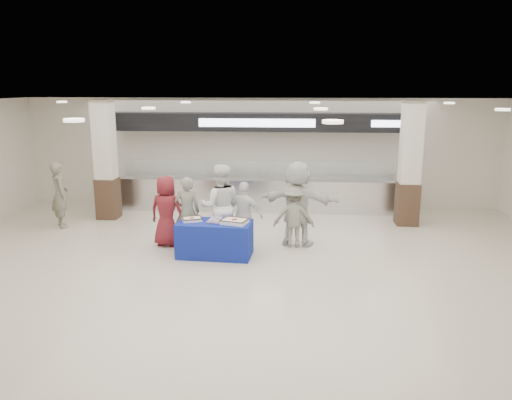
# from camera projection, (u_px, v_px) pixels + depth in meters

# --- Properties ---
(ground) EXTENTS (14.00, 14.00, 0.00)m
(ground) POSITION_uv_depth(u_px,v_px,m) (235.00, 280.00, 9.33)
(ground) COLOR beige
(ground) RESTS_ON ground
(serving_line) EXTENTS (8.70, 0.85, 2.80)m
(serving_line) POSITION_uv_depth(u_px,v_px,m) (258.00, 171.00, 14.31)
(serving_line) COLOR silver
(serving_line) RESTS_ON ground
(column_left) EXTENTS (0.55, 0.55, 3.20)m
(column_left) POSITION_uv_depth(u_px,v_px,m) (106.00, 163.00, 13.38)
(column_left) COLOR #382519
(column_left) RESTS_ON ground
(column_right) EXTENTS (0.55, 0.55, 3.20)m
(column_right) POSITION_uv_depth(u_px,v_px,m) (410.00, 167.00, 12.75)
(column_right) COLOR #382519
(column_right) RESTS_ON ground
(display_table) EXTENTS (1.60, 0.87, 0.75)m
(display_table) POSITION_uv_depth(u_px,v_px,m) (215.00, 239.00, 10.58)
(display_table) COLOR navy
(display_table) RESTS_ON ground
(sheet_cake_left) EXTENTS (0.48, 0.43, 0.09)m
(sheet_cake_left) POSITION_uv_depth(u_px,v_px,m) (192.00, 219.00, 10.58)
(sheet_cake_left) COLOR white
(sheet_cake_left) RESTS_ON display_table
(sheet_cake_right) EXTENTS (0.60, 0.52, 0.10)m
(sheet_cake_right) POSITION_uv_depth(u_px,v_px,m) (235.00, 221.00, 10.38)
(sheet_cake_right) COLOR white
(sheet_cake_right) RESTS_ON display_table
(cupcake_tray) EXTENTS (0.45, 0.36, 0.07)m
(cupcake_tray) POSITION_uv_depth(u_px,v_px,m) (217.00, 220.00, 10.51)
(cupcake_tray) COLOR #A2A2A6
(cupcake_tray) RESTS_ON display_table
(civilian_maroon) EXTENTS (0.86, 0.64, 1.61)m
(civilian_maroon) POSITION_uv_depth(u_px,v_px,m) (167.00, 211.00, 11.20)
(civilian_maroon) COLOR maroon
(civilian_maroon) RESTS_ON ground
(soldier_a) EXTENTS (0.64, 0.49, 1.59)m
(soldier_a) POSITION_uv_depth(u_px,v_px,m) (187.00, 212.00, 11.16)
(soldier_a) COLOR slate
(soldier_a) RESTS_ON ground
(chef_tall) EXTENTS (1.01, 0.84, 1.88)m
(chef_tall) POSITION_uv_depth(u_px,v_px,m) (220.00, 206.00, 11.07)
(chef_tall) COLOR white
(chef_tall) RESTS_ON ground
(chef_short) EXTENTS (0.94, 0.62, 1.49)m
(chef_short) POSITION_uv_depth(u_px,v_px,m) (244.00, 215.00, 11.10)
(chef_short) COLOR white
(chef_short) RESTS_ON ground
(soldier_b) EXTENTS (0.92, 0.54, 1.42)m
(soldier_b) POSITION_uv_depth(u_px,v_px,m) (294.00, 216.00, 11.14)
(soldier_b) COLOR slate
(soldier_b) RESTS_ON ground
(civilian_white) EXTENTS (1.88, 0.93, 1.94)m
(civilian_white) POSITION_uv_depth(u_px,v_px,m) (297.00, 203.00, 11.20)
(civilian_white) COLOR silver
(civilian_white) RESTS_ON ground
(soldier_bg) EXTENTS (0.70, 0.74, 1.69)m
(soldier_bg) POSITION_uv_depth(u_px,v_px,m) (60.00, 195.00, 12.65)
(soldier_bg) COLOR slate
(soldier_bg) RESTS_ON ground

